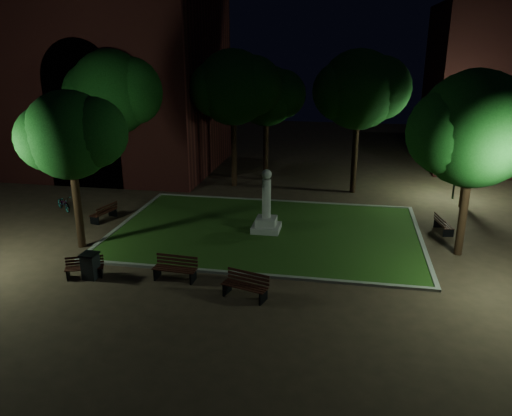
{
  "coord_description": "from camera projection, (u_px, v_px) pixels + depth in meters",
  "views": [
    {
      "loc": [
        3.79,
        -21.44,
        9.16
      ],
      "look_at": [
        -0.35,
        1.0,
        1.59
      ],
      "focal_mm": 35.0,
      "sensor_mm": 36.0,
      "label": 1
    }
  ],
  "objects": [
    {
      "name": "tree_north_er",
      "position": [
        361.0,
        90.0,
        30.12
      ],
      "size": [
        5.93,
        4.84,
        8.89
      ],
      "color": "black",
      "rests_on": "ground"
    },
    {
      "name": "trash_bin",
      "position": [
        90.0,
        266.0,
        20.27
      ],
      "size": [
        0.67,
        0.67,
        1.09
      ],
      "color": "black",
      "rests_on": "ground"
    },
    {
      "name": "tree_far_north",
      "position": [
        267.0,
        96.0,
        33.29
      ],
      "size": [
        4.98,
        4.06,
        7.84
      ],
      "color": "black",
      "rests_on": "ground"
    },
    {
      "name": "tree_east",
      "position": [
        478.0,
        130.0,
        20.94
      ],
      "size": [
        6.09,
        4.97,
        8.19
      ],
      "color": "black",
      "rests_on": "ground"
    },
    {
      "name": "lamppost_nw",
      "position": [
        113.0,
        141.0,
        33.85
      ],
      "size": [
        1.18,
        0.28,
        3.99
      ],
      "color": "black",
      "rests_on": "ground"
    },
    {
      "name": "bench_right_side",
      "position": [
        443.0,
        225.0,
        25.28
      ],
      "size": [
        0.81,
        1.6,
        0.84
      ],
      "rotation": [
        0.0,
        0.0,
        1.76
      ],
      "color": "black",
      "rests_on": "ground"
    },
    {
      "name": "monument",
      "position": [
        266.0,
        214.0,
        25.11
      ],
      "size": [
        1.4,
        1.4,
        3.2
      ],
      "color": "#9C9690",
      "rests_on": "lawn"
    },
    {
      "name": "bench_near_right",
      "position": [
        246.0,
        286.0,
        18.77
      ],
      "size": [
        1.87,
        1.09,
        0.97
      ],
      "rotation": [
        0.0,
        0.0,
        -0.29
      ],
      "color": "black",
      "rests_on": "ground"
    },
    {
      "name": "bicycle",
      "position": [
        64.0,
        203.0,
        28.57
      ],
      "size": [
        1.64,
        1.44,
        0.86
      ],
      "primitive_type": "imported",
      "rotation": [
        0.0,
        0.0,
        0.92
      ],
      "color": "black",
      "rests_on": "ground"
    },
    {
      "name": "lawn_kerb",
      "position": [
        266.0,
        231.0,
        25.39
      ],
      "size": [
        15.4,
        10.4,
        0.12
      ],
      "color": "slate",
      "rests_on": "ground"
    },
    {
      "name": "lamppost_ne",
      "position": [
        458.0,
        154.0,
        29.97
      ],
      "size": [
        1.18,
        0.28,
        3.92
      ],
      "color": "black",
      "rests_on": "ground"
    },
    {
      "name": "tree_north_wl",
      "position": [
        235.0,
        88.0,
        31.59
      ],
      "size": [
        5.87,
        4.79,
        8.87
      ],
      "color": "black",
      "rests_on": "ground"
    },
    {
      "name": "ground",
      "position": [
        259.0,
        247.0,
        23.54
      ],
      "size": [
        80.0,
        80.0,
        0.0
      ],
      "primitive_type": "plane",
      "color": "#3F2E21"
    },
    {
      "name": "tree_ne",
      "position": [
        477.0,
        110.0,
        27.47
      ],
      "size": [
        5.49,
        4.48,
        7.92
      ],
      "color": "black",
      "rests_on": "ground"
    },
    {
      "name": "lawn",
      "position": [
        266.0,
        231.0,
        25.4
      ],
      "size": [
        15.0,
        10.0,
        0.08
      ],
      "primitive_type": "cube",
      "color": "#264815",
      "rests_on": "ground"
    },
    {
      "name": "bench_left_side",
      "position": [
        104.0,
        213.0,
        26.92
      ],
      "size": [
        0.96,
        1.74,
        0.91
      ],
      "rotation": [
        0.0,
        0.0,
        -1.82
      ],
      "color": "black",
      "rests_on": "ground"
    },
    {
      "name": "tree_west",
      "position": [
        71.0,
        135.0,
        21.92
      ],
      "size": [
        4.84,
        3.95,
        7.28
      ],
      "color": "black",
      "rests_on": "ground"
    },
    {
      "name": "bench_west_near",
      "position": [
        85.0,
        268.0,
        20.45
      ],
      "size": [
        1.61,
        1.06,
        0.83
      ],
      "rotation": [
        0.0,
        0.0,
        0.39
      ],
      "color": "black",
      "rests_on": "ground"
    },
    {
      "name": "building_main",
      "position": [
        81.0,
        68.0,
        36.82
      ],
      "size": [
        20.0,
        12.0,
        15.0
      ],
      "color": "#481816",
      "rests_on": "ground"
    },
    {
      "name": "tree_nw",
      "position": [
        115.0,
        92.0,
        31.12
      ],
      "size": [
        6.51,
        5.31,
        8.89
      ],
      "color": "black",
      "rests_on": "ground"
    },
    {
      "name": "bench_near_left",
      "position": [
        175.0,
        269.0,
        20.19
      ],
      "size": [
        1.82,
        0.74,
        0.98
      ],
      "rotation": [
        0.0,
        0.0,
        -0.07
      ],
      "color": "black",
      "rests_on": "ground"
    }
  ]
}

